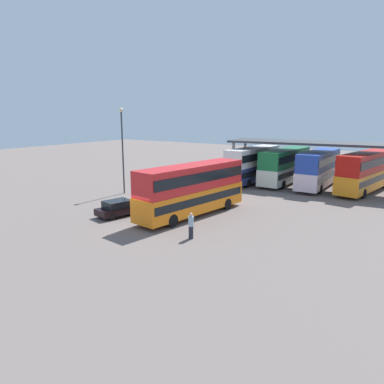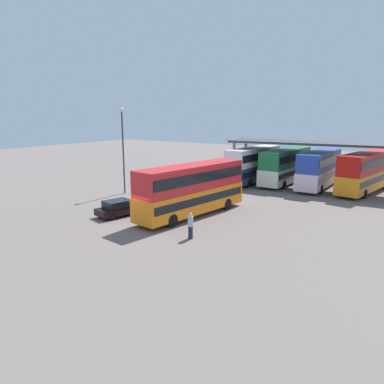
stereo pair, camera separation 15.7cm
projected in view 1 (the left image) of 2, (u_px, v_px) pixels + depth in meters
The scene contains 10 objects.
ground_plane at pixel (148, 226), 27.74m from camera, with size 140.00×140.00×0.00m, color #6C605B.
double_decker_main at pixel (192, 188), 30.30m from camera, with size 4.00×11.45×4.30m.
parked_hatchback at pixel (119, 208), 30.40m from camera, with size 2.57×4.12×1.35m.
double_decker_near_canopy at pixel (253, 163), 44.98m from camera, with size 3.00×10.47×4.36m.
double_decker_mid_row at pixel (285, 165), 44.30m from camera, with size 2.90×10.77×4.23m.
double_decker_far_right at pixel (319, 168), 41.79m from camera, with size 2.56×10.30×4.24m.
double_decker_end_of_row at pixel (366, 170), 39.61m from camera, with size 4.27×11.56×4.33m.
depot_canopy at pixel (331, 145), 39.92m from camera, with size 22.94×7.45×5.35m.
lamppost_tall at pixel (122, 141), 38.11m from camera, with size 0.44×0.44×9.03m.
pedestrian_waiting at pixel (191, 226), 24.78m from camera, with size 0.38×0.38×1.83m.
Camera 1 is at (17.56, -20.22, 8.40)m, focal length 33.92 mm.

